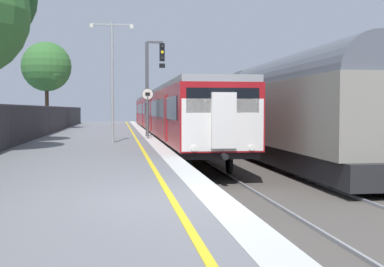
{
  "coord_description": "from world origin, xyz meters",
  "views": [
    {
      "loc": [
        -1.24,
        -8.58,
        1.53
      ],
      "look_at": [
        1.26,
        8.72,
        0.69
      ],
      "focal_mm": 47.61,
      "sensor_mm": 36.0,
      "label": 1
    }
  ],
  "objects_px": {
    "commuter_train_at_platform": "(166,113)",
    "platform_lamp_mid": "(112,72)",
    "speed_limit_sign": "(148,107)",
    "background_tree_centre": "(47,68)",
    "freight_train_adjacent_track": "(204,108)",
    "signal_gantry": "(152,77)"
  },
  "relations": [
    {
      "from": "commuter_train_at_platform",
      "to": "signal_gantry",
      "type": "bearing_deg",
      "value": -100.88
    },
    {
      "from": "commuter_train_at_platform",
      "to": "platform_lamp_mid",
      "type": "xyz_separation_m",
      "value": [
        -3.61,
        -12.75,
        1.97
      ]
    },
    {
      "from": "background_tree_centre",
      "to": "commuter_train_at_platform",
      "type": "bearing_deg",
      "value": -26.14
    },
    {
      "from": "freight_train_adjacent_track",
      "to": "signal_gantry",
      "type": "xyz_separation_m",
      "value": [
        -5.49,
        -14.79,
        1.72
      ]
    },
    {
      "from": "freight_train_adjacent_track",
      "to": "background_tree_centre",
      "type": "height_order",
      "value": "background_tree_centre"
    },
    {
      "from": "freight_train_adjacent_track",
      "to": "background_tree_centre",
      "type": "bearing_deg",
      "value": -167.78
    },
    {
      "from": "freight_train_adjacent_track",
      "to": "platform_lamp_mid",
      "type": "distance_m",
      "value": 21.3
    },
    {
      "from": "freight_train_adjacent_track",
      "to": "background_tree_centre",
      "type": "distance_m",
      "value": 13.44
    },
    {
      "from": "signal_gantry",
      "to": "platform_lamp_mid",
      "type": "distance_m",
      "value": 5.46
    },
    {
      "from": "background_tree_centre",
      "to": "signal_gantry",
      "type": "bearing_deg",
      "value": -58.8
    },
    {
      "from": "freight_train_adjacent_track",
      "to": "background_tree_centre",
      "type": "xyz_separation_m",
      "value": [
        -12.77,
        -2.77,
        3.14
      ]
    },
    {
      "from": "signal_gantry",
      "to": "speed_limit_sign",
      "type": "bearing_deg",
      "value": -98.98
    },
    {
      "from": "speed_limit_sign",
      "to": "background_tree_centre",
      "type": "xyz_separation_m",
      "value": [
        -6.92,
        14.31,
        3.07
      ]
    },
    {
      "from": "signal_gantry",
      "to": "freight_train_adjacent_track",
      "type": "bearing_deg",
      "value": 69.64
    },
    {
      "from": "commuter_train_at_platform",
      "to": "background_tree_centre",
      "type": "bearing_deg",
      "value": 153.86
    },
    {
      "from": "background_tree_centre",
      "to": "freight_train_adjacent_track",
      "type": "bearing_deg",
      "value": 12.22
    },
    {
      "from": "commuter_train_at_platform",
      "to": "signal_gantry",
      "type": "relative_size",
      "value": 7.7
    },
    {
      "from": "signal_gantry",
      "to": "background_tree_centre",
      "type": "bearing_deg",
      "value": 121.2
    },
    {
      "from": "platform_lamp_mid",
      "to": "background_tree_centre",
      "type": "distance_m",
      "value": 17.88
    },
    {
      "from": "platform_lamp_mid",
      "to": "commuter_train_at_platform",
      "type": "bearing_deg",
      "value": 74.18
    },
    {
      "from": "commuter_train_at_platform",
      "to": "speed_limit_sign",
      "type": "height_order",
      "value": "commuter_train_at_platform"
    },
    {
      "from": "freight_train_adjacent_track",
      "to": "platform_lamp_mid",
      "type": "xyz_separation_m",
      "value": [
        -7.62,
        -19.82,
        1.65
      ]
    }
  ]
}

